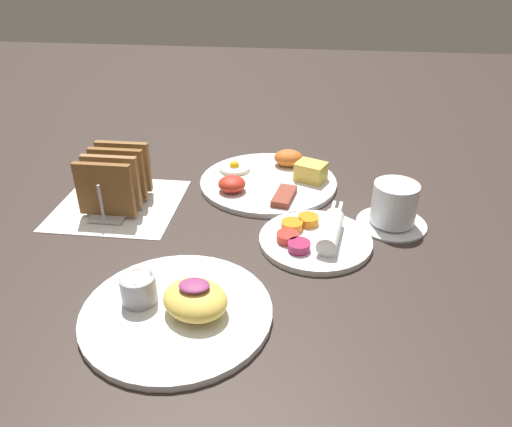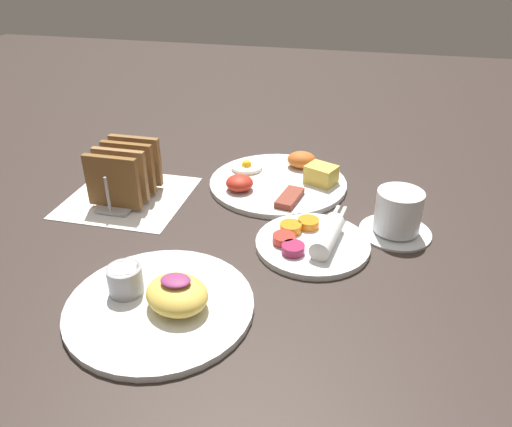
# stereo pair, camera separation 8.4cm
# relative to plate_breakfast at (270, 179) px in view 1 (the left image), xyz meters

# --- Properties ---
(ground_plane) EXTENTS (3.00, 3.00, 0.00)m
(ground_plane) POSITION_rel_plate_breakfast_xyz_m (-0.09, -0.22, -0.01)
(ground_plane) COLOR #332823
(napkin_flat) EXTENTS (0.22, 0.22, 0.00)m
(napkin_flat) POSITION_rel_plate_breakfast_xyz_m (-0.27, -0.12, -0.01)
(napkin_flat) COLOR white
(napkin_flat) RESTS_ON ground_plane
(plate_breakfast) EXTENTS (0.27, 0.27, 0.05)m
(plate_breakfast) POSITION_rel_plate_breakfast_xyz_m (0.00, 0.00, 0.00)
(plate_breakfast) COLOR white
(plate_breakfast) RESTS_ON ground_plane
(plate_condiments) EXTENTS (0.18, 0.19, 0.04)m
(plate_condiments) POSITION_rel_plate_breakfast_xyz_m (0.09, -0.21, 0.00)
(plate_condiments) COLOR white
(plate_condiments) RESTS_ON ground_plane
(plate_foreground) EXTENTS (0.25, 0.25, 0.06)m
(plate_foreground) POSITION_rel_plate_breakfast_xyz_m (-0.08, -0.40, 0.00)
(plate_foreground) COLOR white
(plate_foreground) RESTS_ON ground_plane
(toast_rack) EXTENTS (0.10, 0.15, 0.10)m
(toast_rack) POSITION_rel_plate_breakfast_xyz_m (-0.27, -0.12, 0.04)
(toast_rack) COLOR #B7B7BC
(toast_rack) RESTS_ON ground_plane
(coffee_cup) EXTENTS (0.12, 0.12, 0.08)m
(coffee_cup) POSITION_rel_plate_breakfast_xyz_m (0.22, -0.13, 0.03)
(coffee_cup) COLOR white
(coffee_cup) RESTS_ON ground_plane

